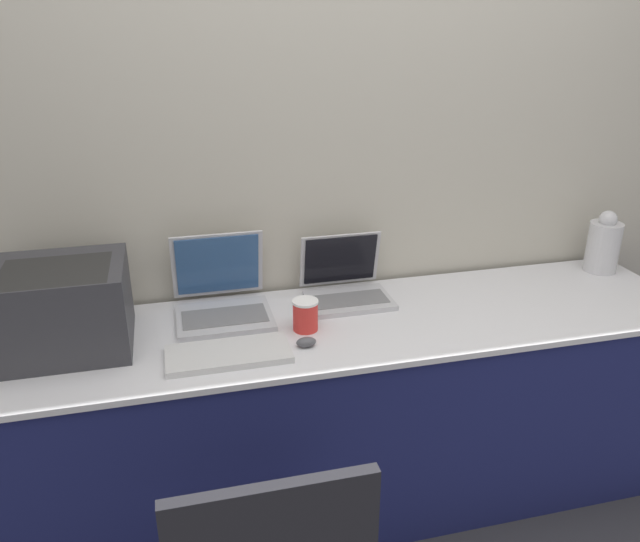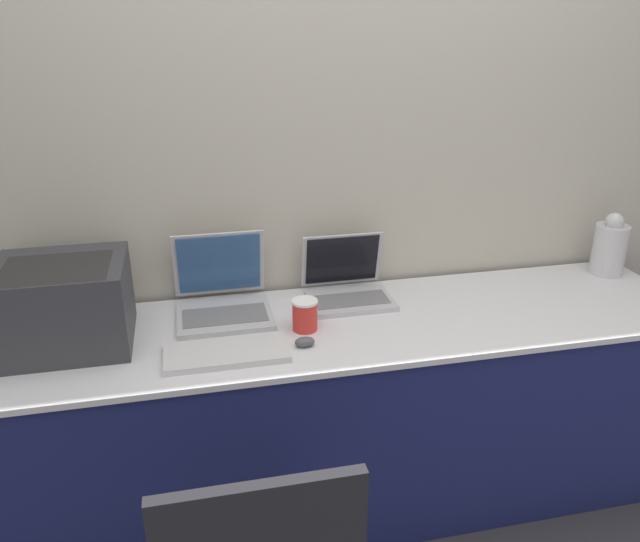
% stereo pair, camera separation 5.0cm
% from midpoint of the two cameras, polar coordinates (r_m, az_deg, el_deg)
% --- Properties ---
extents(wall_back, '(8.00, 0.05, 2.60)m').
position_cam_midpoint_polar(wall_back, '(2.27, 0.72, 12.38)').
color(wall_back, '#B7B2A3').
rests_on(wall_back, ground_plane).
extents(table, '(2.38, 0.60, 0.74)m').
position_cam_midpoint_polar(table, '(2.32, 2.85, -12.57)').
color(table, '#191E51').
rests_on(table, ground_plane).
extents(printer, '(0.39, 0.34, 0.27)m').
position_cam_midpoint_polar(printer, '(2.06, -23.16, -2.86)').
color(printer, '#333338').
rests_on(printer, table).
extents(laptop_left, '(0.32, 0.32, 0.26)m').
position_cam_midpoint_polar(laptop_left, '(2.18, -9.61, -2.42)').
color(laptop_left, '#B7B7BC').
rests_on(laptop_left, table).
extents(laptop_right, '(0.30, 0.26, 0.22)m').
position_cam_midpoint_polar(laptop_right, '(2.26, 1.77, -1.30)').
color(laptop_right, '#B7B7BC').
rests_on(laptop_right, table).
extents(external_keyboard, '(0.37, 0.17, 0.02)m').
position_cam_midpoint_polar(external_keyboard, '(1.92, -9.12, -7.50)').
color(external_keyboard, silver).
rests_on(external_keyboard, table).
extents(coffee_cup, '(0.09, 0.09, 0.11)m').
position_cam_midpoint_polar(coffee_cup, '(2.04, -2.06, -4.05)').
color(coffee_cup, red).
rests_on(coffee_cup, table).
extents(mouse, '(0.06, 0.04, 0.03)m').
position_cam_midpoint_polar(mouse, '(1.95, -2.01, -6.52)').
color(mouse, '#4C4C51').
rests_on(mouse, table).
extents(metal_pitcher, '(0.13, 0.13, 0.25)m').
position_cam_midpoint_polar(metal_pitcher, '(2.72, 24.01, 2.23)').
color(metal_pitcher, silver).
rests_on(metal_pitcher, table).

